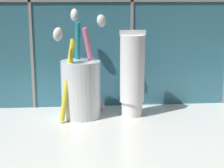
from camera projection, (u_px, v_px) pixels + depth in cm
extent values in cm
cube|color=silver|center=(131.00, 137.00, 59.16)|extent=(74.41, 29.91, 2.00)
cube|color=gray|center=(122.00, 0.00, 68.24)|extent=(84.41, 0.24, 0.50)
cylinder|color=silver|center=(81.00, 89.00, 65.08)|extent=(6.85, 6.85, 9.95)
cylinder|color=pink|center=(93.00, 71.00, 65.66)|extent=(3.99, 2.85, 15.30)
ellipsoid|color=white|center=(101.00, 21.00, 64.71)|extent=(2.48, 2.19, 2.50)
cylinder|color=teal|center=(77.00, 67.00, 66.36)|extent=(1.72, 2.77, 16.15)
ellipsoid|color=white|center=(74.00, 15.00, 65.13)|extent=(1.86, 2.24, 2.37)
cylinder|color=yellow|center=(67.00, 80.00, 62.38)|extent=(3.43, 3.56, 13.62)
ellipsoid|color=white|center=(58.00, 34.00, 59.19)|extent=(2.42, 2.46, 2.53)
cylinder|color=white|center=(132.00, 108.00, 66.66)|extent=(3.66, 3.66, 2.58)
cylinder|color=white|center=(132.00, 69.00, 65.01)|extent=(4.31, 4.31, 11.77)
cube|color=silver|center=(133.00, 32.00, 63.56)|extent=(4.53, 0.36, 0.80)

